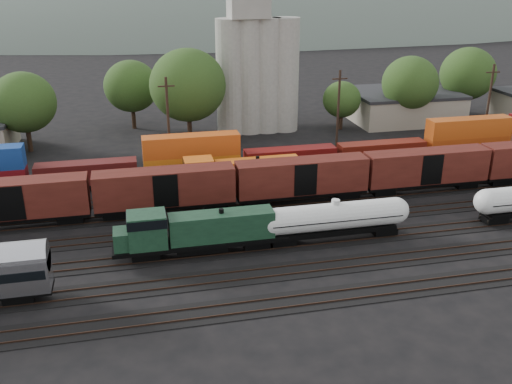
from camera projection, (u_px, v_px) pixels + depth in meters
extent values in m
plane|color=black|center=(301.00, 221.00, 60.80)|extent=(600.00, 600.00, 0.00)
cube|color=black|center=(354.00, 294.00, 47.18)|extent=(180.00, 3.20, 0.08)
cube|color=#382319|center=(357.00, 298.00, 46.50)|extent=(180.00, 0.08, 0.16)
cube|color=#382319|center=(351.00, 289.00, 47.80)|extent=(180.00, 0.08, 0.16)
cube|color=black|center=(333.00, 266.00, 51.72)|extent=(180.00, 3.20, 0.08)
cube|color=#382319|center=(336.00, 269.00, 51.04)|extent=(180.00, 0.08, 0.16)
cube|color=#382319|center=(331.00, 261.00, 52.34)|extent=(180.00, 0.08, 0.16)
cube|color=black|center=(316.00, 242.00, 56.25)|extent=(180.00, 3.20, 0.08)
cube|color=#382319|center=(318.00, 244.00, 55.57)|extent=(180.00, 0.08, 0.16)
cube|color=#382319|center=(314.00, 238.00, 56.87)|extent=(180.00, 0.08, 0.16)
cube|color=black|center=(301.00, 221.00, 60.79)|extent=(180.00, 3.20, 0.08)
cube|color=#382319|center=(303.00, 223.00, 60.11)|extent=(180.00, 0.08, 0.16)
cube|color=#382319|center=(299.00, 218.00, 61.41)|extent=(180.00, 0.08, 0.16)
cube|color=black|center=(288.00, 203.00, 65.32)|extent=(180.00, 3.20, 0.08)
cube|color=#382319|center=(290.00, 205.00, 64.64)|extent=(180.00, 0.08, 0.16)
cube|color=#382319|center=(287.00, 200.00, 65.94)|extent=(180.00, 0.08, 0.16)
cube|color=black|center=(277.00, 188.00, 69.85)|extent=(180.00, 3.20, 0.08)
cube|color=#382319|center=(279.00, 190.00, 69.17)|extent=(180.00, 0.08, 0.16)
cube|color=#382319|center=(276.00, 185.00, 70.48)|extent=(180.00, 0.08, 0.16)
cube|color=black|center=(268.00, 175.00, 74.39)|extent=(180.00, 3.20, 0.08)
cube|color=#382319|center=(269.00, 176.00, 73.71)|extent=(180.00, 0.08, 0.16)
cube|color=#382319|center=(266.00, 172.00, 75.01)|extent=(180.00, 0.08, 0.16)
cube|color=black|center=(201.00, 242.00, 53.48)|extent=(16.33, 2.79, 0.38)
cube|color=black|center=(202.00, 246.00, 53.64)|extent=(4.80, 2.11, 0.77)
cube|color=#173622|center=(222.00, 226.00, 53.34)|extent=(9.80, 2.31, 2.59)
cube|color=#173622|center=(147.00, 230.00, 51.82)|extent=(3.46, 2.79, 3.17)
cube|color=black|center=(146.00, 220.00, 51.45)|extent=(3.56, 2.88, 0.86)
cube|color=#173622|center=(122.00, 239.00, 51.62)|extent=(1.54, 2.31, 1.73)
cylinder|color=black|center=(221.00, 211.00, 52.80)|extent=(0.48, 0.48, 0.48)
cube|color=black|center=(145.00, 254.00, 52.64)|extent=(2.50, 1.92, 0.67)
cube|color=black|center=(256.00, 242.00, 54.78)|extent=(2.50, 1.92, 0.67)
cylinder|color=white|center=(335.00, 216.00, 55.68)|extent=(12.86, 2.65, 2.65)
sphere|color=white|center=(271.00, 222.00, 54.36)|extent=(2.65, 2.65, 2.65)
sphere|color=white|center=(396.00, 210.00, 57.00)|extent=(2.65, 2.65, 2.65)
cylinder|color=white|center=(336.00, 202.00, 55.12)|extent=(0.82, 0.82, 0.46)
cube|color=black|center=(335.00, 216.00, 55.68)|extent=(13.15, 2.78, 0.07)
cube|color=black|center=(334.00, 230.00, 56.22)|extent=(12.42, 2.01, 0.46)
cube|color=black|center=(283.00, 240.00, 55.34)|extent=(2.37, 1.83, 0.64)
cube|color=black|center=(383.00, 230.00, 57.50)|extent=(2.37, 1.83, 0.64)
sphere|color=white|center=(487.00, 202.00, 59.09)|extent=(2.65, 2.65, 2.65)
cube|color=black|center=(494.00, 218.00, 60.07)|extent=(2.38, 1.83, 0.64)
cube|color=black|center=(19.00, 295.00, 46.01)|extent=(2.39, 1.84, 0.64)
cube|color=black|center=(241.00, 182.00, 68.49)|extent=(16.87, 2.72, 0.37)
cube|color=black|center=(241.00, 185.00, 68.65)|extent=(4.69, 2.06, 0.75)
cube|color=#DA5E13|center=(258.00, 169.00, 68.37)|extent=(10.12, 2.25, 2.53)
cube|color=#DA5E13|center=(199.00, 171.00, 66.82)|extent=(3.37, 2.72, 3.09)
cube|color=black|center=(198.00, 163.00, 66.45)|extent=(3.47, 2.81, 0.84)
cube|color=#DA5E13|center=(179.00, 178.00, 66.59)|extent=(1.50, 2.25, 1.69)
cylinder|color=black|center=(258.00, 158.00, 67.85)|extent=(0.47, 0.47, 0.47)
cube|color=black|center=(197.00, 190.00, 67.61)|extent=(2.44, 1.87, 0.66)
cube|color=black|center=(284.00, 183.00, 69.82)|extent=(2.44, 1.87, 0.66)
cube|color=black|center=(16.00, 217.00, 58.89)|extent=(15.00, 2.60, 0.40)
cube|color=#4B1812|center=(13.00, 198.00, 58.12)|extent=(15.00, 2.90, 3.80)
cube|color=black|center=(166.00, 204.00, 62.05)|extent=(15.00, 2.60, 0.40)
cube|color=#4B1812|center=(165.00, 186.00, 61.27)|extent=(15.00, 2.90, 3.80)
cube|color=black|center=(301.00, 193.00, 65.20)|extent=(15.00, 2.60, 0.40)
cube|color=#4B1812|center=(302.00, 176.00, 64.43)|extent=(15.00, 2.90, 3.80)
cube|color=black|center=(424.00, 183.00, 68.36)|extent=(15.00, 2.60, 0.40)
cube|color=#4B1812|center=(426.00, 166.00, 67.58)|extent=(15.00, 2.90, 3.80)
cube|color=black|center=(268.00, 171.00, 74.22)|extent=(160.00, 2.60, 0.60)
cube|color=#491211|center=(87.00, 173.00, 69.00)|extent=(12.00, 2.40, 2.60)
cube|color=orange|center=(192.00, 165.00, 71.62)|extent=(12.00, 2.40, 2.60)
cube|color=#C74D14|center=(191.00, 145.00, 70.67)|extent=(12.00, 2.40, 2.60)
cube|color=maroon|center=(290.00, 158.00, 74.25)|extent=(12.00, 2.40, 2.60)
cube|color=maroon|center=(381.00, 151.00, 76.87)|extent=(12.00, 2.40, 2.60)
cube|color=#C04713|center=(467.00, 145.00, 79.49)|extent=(12.00, 2.40, 2.60)
cube|color=#D25415|center=(469.00, 127.00, 78.53)|extent=(12.00, 2.40, 2.60)
cylinder|color=#A4A297|center=(230.00, 78.00, 89.93)|extent=(4.40, 4.40, 18.00)
cylinder|color=#A4A297|center=(249.00, 77.00, 90.54)|extent=(4.40, 4.40, 18.00)
cylinder|color=#A4A297|center=(267.00, 76.00, 91.16)|extent=(4.40, 4.40, 18.00)
cylinder|color=#A4A297|center=(285.00, 75.00, 91.77)|extent=(4.40, 4.40, 18.00)
cube|color=#9E937F|center=(401.00, 107.00, 100.56)|extent=(18.00, 14.00, 4.60)
cube|color=#232326|center=(403.00, 92.00, 99.62)|extent=(18.36, 14.28, 0.50)
cylinder|color=black|center=(29.00, 140.00, 83.30)|extent=(0.70, 0.70, 3.35)
ellipsoid|color=#304F1D|center=(24.00, 102.00, 81.22)|extent=(9.10, 9.10, 8.62)
cylinder|color=black|center=(134.00, 119.00, 95.25)|extent=(0.70, 0.70, 3.26)
ellipsoid|color=#304F1D|center=(131.00, 86.00, 93.24)|extent=(8.86, 8.86, 8.39)
cylinder|color=black|center=(190.00, 131.00, 86.53)|extent=(0.70, 0.70, 4.16)
ellipsoid|color=#304F1D|center=(188.00, 85.00, 83.96)|extent=(11.29, 11.29, 10.69)
cylinder|color=black|center=(273.00, 114.00, 98.56)|extent=(0.70, 0.70, 3.09)
ellipsoid|color=#304F1D|center=(274.00, 84.00, 96.65)|extent=(8.39, 8.39, 7.95)
cylinder|color=black|center=(340.00, 122.00, 94.99)|extent=(0.70, 0.70, 2.30)
ellipsoid|color=#304F1D|center=(342.00, 99.00, 93.56)|extent=(6.25, 6.25, 5.92)
cylinder|color=black|center=(407.00, 117.00, 96.15)|extent=(0.70, 0.70, 3.41)
ellipsoid|color=#304F1D|center=(410.00, 83.00, 94.05)|extent=(9.26, 9.26, 8.77)
cylinder|color=black|center=(463.00, 107.00, 102.81)|extent=(0.70, 0.70, 3.55)
ellipsoid|color=#304F1D|center=(468.00, 74.00, 100.61)|extent=(9.64, 9.64, 9.13)
cylinder|color=black|center=(168.00, 122.00, 76.08)|extent=(0.36, 0.36, 12.00)
cube|color=black|center=(166.00, 86.00, 74.32)|extent=(2.20, 0.18, 0.18)
cylinder|color=black|center=(338.00, 113.00, 81.00)|extent=(0.36, 0.36, 12.00)
cube|color=black|center=(340.00, 79.00, 79.23)|extent=(2.20, 0.18, 0.18)
cylinder|color=black|center=(488.00, 104.00, 85.92)|extent=(0.36, 0.36, 12.00)
cube|color=black|center=(493.00, 72.00, 84.15)|extent=(2.20, 0.18, 0.18)
ellipsoid|color=#59665B|center=(232.00, 61.00, 313.16)|extent=(520.00, 286.00, 130.00)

